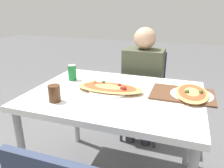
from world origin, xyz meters
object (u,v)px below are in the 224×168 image
chair_far_seated (144,90)px  person_seated (143,77)px  soda_can (72,73)px  pizza_second (192,94)px  dining_table (115,103)px  pizza_main (109,88)px  drink_glass (54,93)px

chair_far_seated → person_seated: bearing=90.0°
soda_can → chair_far_seated: bearing=52.2°
chair_far_seated → soda_can: (-0.48, -0.62, 0.32)m
person_seated → chair_far_seated: bearing=-90.0°
person_seated → pizza_second: (0.44, -0.54, 0.10)m
dining_table → pizza_main: pizza_main is taller
drink_glass → pizza_main: bearing=46.4°
person_seated → pizza_second: bearing=129.2°
chair_far_seated → pizza_second: 0.83m
person_seated → drink_glass: size_ratio=10.70×
chair_far_seated → pizza_main: bearing=81.1°
pizza_main → pizza_second: (0.55, 0.09, -0.00)m
soda_can → pizza_second: soda_can is taller
pizza_main → soda_can: soda_can is taller
drink_glass → pizza_second: (0.82, 0.37, -0.03)m
soda_can → pizza_second: bearing=-2.2°
dining_table → chair_far_seated: bearing=85.2°
drink_glass → chair_far_seated: bearing=69.5°
person_seated → pizza_main: 0.65m
pizza_second → drink_glass: bearing=-155.7°
soda_can → drink_glass: bearing=-76.6°
pizza_main → dining_table: bearing=-23.1°
person_seated → pizza_main: bearing=79.5°
person_seated → soda_can: bearing=46.3°
dining_table → chair_far_seated: 0.79m
pizza_main → pizza_second: pizza_main is taller
pizza_main → pizza_second: 0.56m
chair_far_seated → drink_glass: 1.14m
chair_far_seated → pizza_main: 0.80m
pizza_main → pizza_second: bearing=9.2°
person_seated → drink_glass: bearing=67.1°
dining_table → chair_far_seated: size_ratio=1.32×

